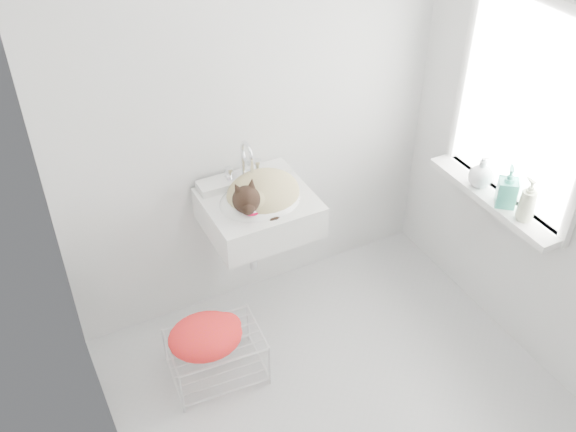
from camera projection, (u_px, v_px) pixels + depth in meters
name	position (u px, v px, depth m)	size (l,w,h in m)	color
floor	(340.00, 397.00, 3.44)	(2.20, 2.00, 0.02)	#B5B6B6
back_wall	(253.00, 104.00, 3.39)	(2.20, 0.02, 2.50)	silver
right_wall	(554.00, 143.00, 3.08)	(0.02, 2.00, 2.50)	silver
left_wall	(86.00, 292.00, 2.28)	(0.02, 2.00, 2.50)	silver
window_glass	(526.00, 107.00, 3.15)	(0.01, 0.80, 1.00)	white
window_frame	(523.00, 108.00, 3.15)	(0.04, 0.90, 1.10)	white
windowsill	(493.00, 198.00, 3.44)	(0.16, 0.88, 0.04)	white
sink	(258.00, 198.00, 3.41)	(0.57, 0.49, 0.23)	white
faucet	(243.00, 159.00, 3.45)	(0.21, 0.14, 0.21)	silver
cat	(262.00, 193.00, 3.38)	(0.46, 0.40, 0.26)	tan
wire_rack	(217.00, 355.00, 3.47)	(0.47, 0.33, 0.28)	silver
towel	(206.00, 343.00, 3.32)	(0.38, 0.27, 0.16)	red
bottle_a	(523.00, 219.00, 3.27)	(0.08, 0.08, 0.19)	#ECF8CB
bottle_b	(504.00, 204.00, 3.37)	(0.10, 0.10, 0.22)	teal
bottle_c	(479.00, 185.00, 3.50)	(0.13, 0.13, 0.17)	white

